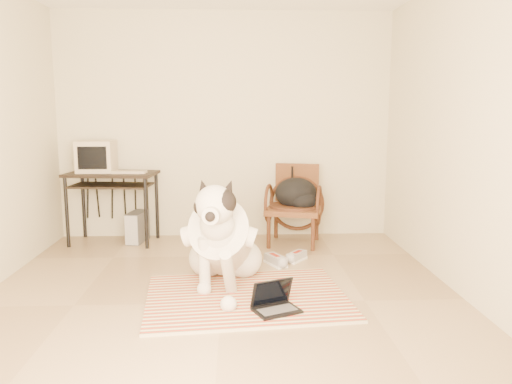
{
  "coord_description": "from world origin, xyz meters",
  "views": [
    {
      "loc": [
        0.12,
        -3.83,
        1.53
      ],
      "look_at": [
        0.3,
        0.39,
        0.84
      ],
      "focal_mm": 35.0,
      "sensor_mm": 36.0,
      "label": 1
    }
  ],
  "objects": [
    {
      "name": "floor",
      "position": [
        0.0,
        0.0,
        0.0
      ],
      "size": [
        4.5,
        4.5,
        0.0
      ],
      "primitive_type": "plane",
      "color": "#99805E",
      "rests_on": "ground"
    },
    {
      "name": "wall_back",
      "position": [
        0.0,
        2.25,
        1.35
      ],
      "size": [
        4.5,
        0.0,
        4.5
      ],
      "primitive_type": "plane",
      "rotation": [
        1.57,
        0.0,
        0.0
      ],
      "color": "beige",
      "rests_on": "floor"
    },
    {
      "name": "wall_front",
      "position": [
        0.0,
        -2.25,
        1.35
      ],
      "size": [
        4.5,
        0.0,
        4.5
      ],
      "primitive_type": "plane",
      "rotation": [
        -1.57,
        0.0,
        0.0
      ],
      "color": "beige",
      "rests_on": "floor"
    },
    {
      "name": "wall_right",
      "position": [
        2.0,
        0.0,
        1.35
      ],
      "size": [
        0.0,
        4.5,
        4.5
      ],
      "primitive_type": "plane",
      "rotation": [
        1.57,
        0.0,
        -1.57
      ],
      "color": "beige",
      "rests_on": "floor"
    },
    {
      "name": "rug",
      "position": [
        0.21,
        0.1,
        0.01
      ],
      "size": [
        1.75,
        1.4,
        0.02
      ],
      "color": "red",
      "rests_on": "floor"
    },
    {
      "name": "dog",
      "position": [
        0.0,
        0.44,
        0.41
      ],
      "size": [
        0.68,
        1.44,
        1.03
      ],
      "color": "silver",
      "rests_on": "rug"
    },
    {
      "name": "laptop",
      "position": [
        0.42,
        -0.21,
        0.08
      ],
      "size": [
        0.4,
        0.36,
        0.24
      ],
      "color": "black",
      "rests_on": "rug"
    },
    {
      "name": "computer_desk",
      "position": [
        -1.3,
        1.93,
        0.71
      ],
      "size": [
        1.05,
        0.66,
        0.83
      ],
      "color": "black",
      "rests_on": "floor"
    },
    {
      "name": "crt_monitor",
      "position": [
        -1.48,
        2.0,
        1.01
      ],
      "size": [
        0.41,
        0.39,
        0.36
      ],
      "color": "#C5B49A",
      "rests_on": "computer_desk"
    },
    {
      "name": "desk_keyboard",
      "position": [
        -1.08,
        1.85,
        0.84
      ],
      "size": [
        0.39,
        0.17,
        0.03
      ],
      "primitive_type": "cube",
      "rotation": [
        0.0,
        0.0,
        -0.07
      ],
      "color": "#C5B49A",
      "rests_on": "computer_desk"
    },
    {
      "name": "pc_tower",
      "position": [
        -1.04,
        1.96,
        0.18
      ],
      "size": [
        0.23,
        0.41,
        0.36
      ],
      "color": "#474749",
      "rests_on": "floor"
    },
    {
      "name": "rattan_chair",
      "position": [
        0.81,
        1.84,
        0.46
      ],
      "size": [
        0.73,
        0.71,
        0.91
      ],
      "color": "brown",
      "rests_on": "floor"
    },
    {
      "name": "backpack",
      "position": [
        0.83,
        1.79,
        0.59
      ],
      "size": [
        0.48,
        0.43,
        0.36
      ],
      "color": "black",
      "rests_on": "rattan_chair"
    },
    {
      "name": "sneaker_left",
      "position": [
        0.52,
        0.99,
        0.05
      ],
      "size": [
        0.23,
        0.31,
        0.1
      ],
      "color": "white",
      "rests_on": "floor"
    },
    {
      "name": "sneaker_right",
      "position": [
        0.75,
        1.12,
        0.04
      ],
      "size": [
        0.25,
        0.27,
        0.09
      ],
      "color": "white",
      "rests_on": "floor"
    }
  ]
}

